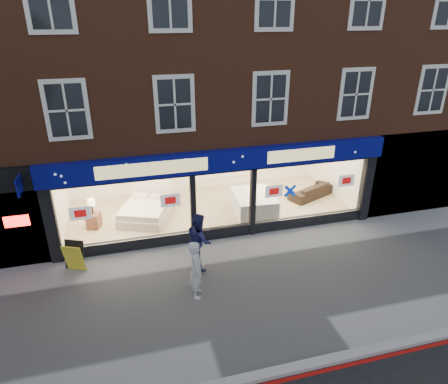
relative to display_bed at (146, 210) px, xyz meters
name	(u,v)px	position (x,y,z in m)	size (l,w,h in m)	color
ground	(251,290)	(2.50, -5.08, -0.42)	(120.00, 120.00, 0.00)	gray
kerb_line	(296,377)	(2.50, -8.18, -0.42)	(60.00, 0.10, 0.01)	#8C0A07
kerb_stone	(292,368)	(2.50, -7.98, -0.36)	(60.00, 0.25, 0.12)	gray
showroom_floor	(209,209)	(2.50, 0.17, -0.37)	(11.00, 4.50, 0.10)	tan
building	(196,30)	(2.48, 1.85, 6.25)	(19.00, 8.26, 10.30)	brown
display_bed	(146,210)	(0.00, 0.00, 0.00)	(2.33, 2.53, 1.15)	silver
bedside_table	(94,220)	(-1.90, -0.28, -0.05)	(0.45, 0.45, 0.55)	brown
mattress_stack	(254,203)	(4.10, -0.61, 0.05)	(1.64, 2.01, 0.75)	silver
sofa	(310,190)	(6.86, 0.08, -0.03)	(2.01, 0.79, 0.59)	black
a_board	(74,256)	(-2.40, -2.72, 0.05)	(0.62, 0.40, 0.95)	gold
pedestrian_grey	(196,269)	(0.97, -4.87, 0.44)	(0.63, 0.41, 1.73)	#B4B7BC
pedestrian_blue	(199,241)	(1.33, -3.49, 0.48)	(0.88, 0.68, 1.81)	#1B1E4D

